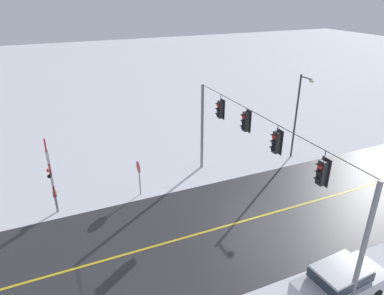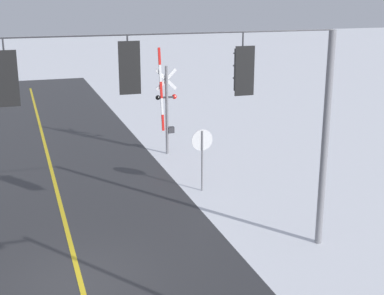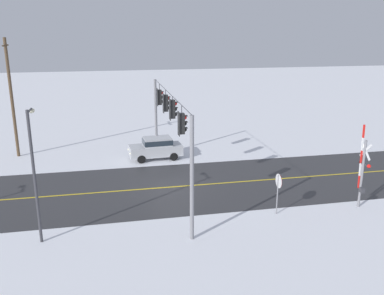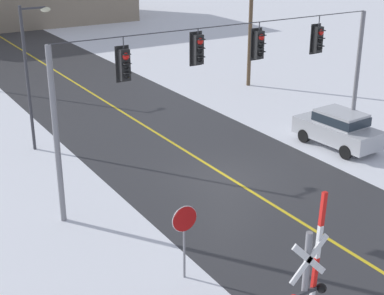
{
  "view_description": "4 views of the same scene",
  "coord_description": "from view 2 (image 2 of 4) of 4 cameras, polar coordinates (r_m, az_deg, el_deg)",
  "views": [
    {
      "loc": [
        13.79,
        -9.9,
        12.06
      ],
      "look_at": [
        -3.92,
        -2.13,
        3.25
      ],
      "focal_mm": 32.71,
      "sensor_mm": 36.0,
      "label": 1
    },
    {
      "loc": [
        1.19,
        12.9,
        7.23
      ],
      "look_at": [
        -4.07,
        -3.08,
        2.36
      ],
      "focal_mm": 51.19,
      "sensor_mm": 36.0,
      "label": 2
    },
    {
      "loc": [
        -24.84,
        3.71,
        9.94
      ],
      "look_at": [
        -1.28,
        -1.2,
        2.99
      ],
      "focal_mm": 38.49,
      "sensor_mm": 36.0,
      "label": 3
    },
    {
      "loc": [
        -12.48,
        -17.54,
        9.76
      ],
      "look_at": [
        -2.77,
        -1.73,
        2.45
      ],
      "focal_mm": 53.62,
      "sensor_mm": 36.0,
      "label": 4
    }
  ],
  "objects": [
    {
      "name": "stop_sign",
      "position": [
        19.98,
        1.06,
        0.13
      ],
      "size": [
        0.8,
        0.09,
        2.35
      ],
      "color": "gray",
      "rests_on": "ground"
    },
    {
      "name": "ground_plane",
      "position": [
        14.83,
        -11.61,
        -13.38
      ],
      "size": [
        160.0,
        160.0,
        0.0
      ],
      "primitive_type": "plane",
      "color": "white"
    },
    {
      "name": "railroad_crossing",
      "position": [
        24.54,
        -2.71,
        4.54
      ],
      "size": [
        0.98,
        0.31,
        4.82
      ],
      "color": "gray",
      "rests_on": "ground"
    },
    {
      "name": "signal_span",
      "position": [
        13.27,
        -12.62,
        3.45
      ],
      "size": [
        14.2,
        0.47,
        6.22
      ],
      "color": "gray",
      "rests_on": "ground"
    }
  ]
}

